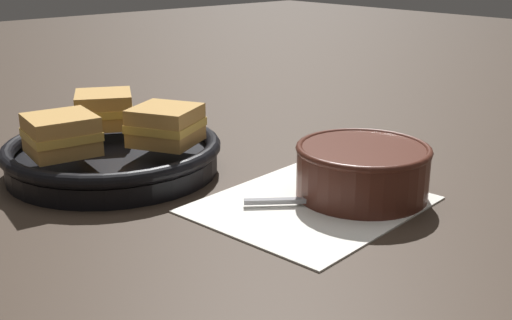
% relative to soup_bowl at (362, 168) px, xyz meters
% --- Properties ---
extents(ground_plane, '(4.00, 4.00, 0.00)m').
position_rel_soup_bowl_xyz_m(ground_plane, '(-0.06, 0.10, -0.04)').
color(ground_plane, '#382B21').
extents(napkin, '(0.26, 0.23, 0.00)m').
position_rel_soup_bowl_xyz_m(napkin, '(-0.06, 0.02, -0.03)').
color(napkin, white).
rests_on(napkin, ground_plane).
extents(soup_bowl, '(0.15, 0.15, 0.06)m').
position_rel_soup_bowl_xyz_m(soup_bowl, '(0.00, 0.00, 0.00)').
color(soup_bowl, '#4C2319').
rests_on(soup_bowl, ground_plane).
extents(spoon, '(0.15, 0.12, 0.01)m').
position_rel_soup_bowl_xyz_m(spoon, '(-0.03, -0.01, -0.03)').
color(spoon, '#9E9EA3').
rests_on(spoon, napkin).
extents(skillet, '(0.27, 0.27, 0.04)m').
position_rel_soup_bowl_xyz_m(skillet, '(-0.17, 0.27, -0.01)').
color(skillet, black).
rests_on(skillet, ground_plane).
extents(sandwich_near_left, '(0.09, 0.09, 0.05)m').
position_rel_soup_bowl_xyz_m(sandwich_near_left, '(-0.24, 0.26, 0.03)').
color(sandwich_near_left, '#C18E47').
rests_on(sandwich_near_left, skillet).
extents(sandwich_near_right, '(0.10, 0.10, 0.05)m').
position_rel_soup_bowl_xyz_m(sandwich_near_right, '(-0.12, 0.21, 0.03)').
color(sandwich_near_right, '#C18E47').
rests_on(sandwich_near_right, skillet).
extents(sandwich_far_left, '(0.10, 0.10, 0.05)m').
position_rel_soup_bowl_xyz_m(sandwich_far_left, '(-0.14, 0.33, 0.03)').
color(sandwich_far_left, '#C18E47').
rests_on(sandwich_far_left, skillet).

